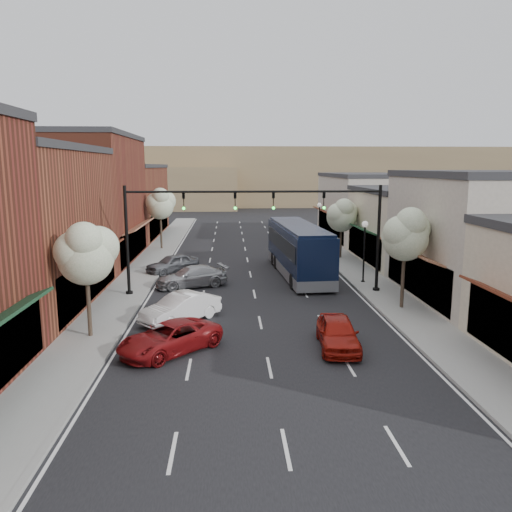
{
  "coord_description": "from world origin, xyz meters",
  "views": [
    {
      "loc": [
        -1.61,
        -23.3,
        8.15
      ],
      "look_at": [
        0.2,
        9.71,
        2.2
      ],
      "focal_mm": 35.0,
      "sensor_mm": 36.0,
      "label": 1
    }
  ],
  "objects": [
    {
      "name": "parked_car_d",
      "position": [
        -6.0,
        14.96,
        0.72
      ],
      "size": [
        4.37,
        3.91,
        1.43
      ],
      "primitive_type": "imported",
      "rotation": [
        0.0,
        0.0,
        -0.91
      ],
      "color": "slate",
      "rests_on": "ground"
    },
    {
      "name": "bldg_left_midfar",
      "position": [
        -14.24,
        20.0,
        5.4
      ],
      "size": [
        10.14,
        14.1,
        10.9
      ],
      "color": "brown",
      "rests_on": "ground"
    },
    {
      "name": "sidewalk_left",
      "position": [
        -8.4,
        18.5,
        0.07
      ],
      "size": [
        2.8,
        73.0,
        0.15
      ],
      "primitive_type": "cube",
      "color": "gray",
      "rests_on": "ground"
    },
    {
      "name": "bldg_left_midnear",
      "position": [
        -14.23,
        6.0,
        4.66
      ],
      "size": [
        10.14,
        14.1,
        9.4
      ],
      "color": "brown",
      "rests_on": "ground"
    },
    {
      "name": "tree_right_far",
      "position": [
        8.35,
        19.94,
        3.99
      ],
      "size": [
        2.85,
        2.65,
        5.43
      ],
      "color": "#47382B",
      "rests_on": "ground"
    },
    {
      "name": "tree_left_far",
      "position": [
        -8.25,
        25.94,
        4.6
      ],
      "size": [
        2.85,
        2.65,
        6.13
      ],
      "color": "#47382B",
      "rests_on": "ground"
    },
    {
      "name": "parked_car_c",
      "position": [
        -4.2,
        10.2,
        0.71
      ],
      "size": [
        5.31,
        3.57,
        1.43
      ],
      "primitive_type": "imported",
      "rotation": [
        0.0,
        0.0,
        -1.22
      ],
      "color": "#9C9DA2",
      "rests_on": "ground"
    },
    {
      "name": "coach_bus",
      "position": [
        3.61,
        13.61,
        2.0
      ],
      "size": [
        3.55,
        12.73,
        3.84
      ],
      "rotation": [
        0.0,
        0.0,
        0.07
      ],
      "color": "black",
      "rests_on": "ground"
    },
    {
      "name": "hill_far",
      "position": [
        0.0,
        90.0,
        6.0
      ],
      "size": [
        120.0,
        30.0,
        12.0
      ],
      "primitive_type": "cube",
      "color": "#7A6647",
      "rests_on": "ground"
    },
    {
      "name": "parked_car_b",
      "position": [
        -4.21,
        2.45,
        0.75
      ],
      "size": [
        4.35,
        4.3,
        1.49
      ],
      "primitive_type": "imported",
      "rotation": [
        0.0,
        0.0,
        -0.8
      ],
      "color": "white",
      "rests_on": "ground"
    },
    {
      "name": "bldg_right_far",
      "position": [
        13.71,
        32.0,
        3.66
      ],
      "size": [
        9.14,
        16.1,
        7.4
      ],
      "color": "#C0B4A4",
      "rests_on": "ground"
    },
    {
      "name": "lamp_post_far",
      "position": [
        7.8,
        28.0,
        3.01
      ],
      "size": [
        0.44,
        0.44,
        4.44
      ],
      "color": "black",
      "rests_on": "ground"
    },
    {
      "name": "ground",
      "position": [
        0.0,
        0.0,
        0.0
      ],
      "size": [
        160.0,
        160.0,
        0.0
      ],
      "primitive_type": "plane",
      "color": "black",
      "rests_on": "ground"
    },
    {
      "name": "signal_mast_right",
      "position": [
        5.62,
        8.0,
        4.62
      ],
      "size": [
        8.22,
        0.46,
        7.0
      ],
      "color": "black",
      "rests_on": "ground"
    },
    {
      "name": "bldg_right_midnear",
      "position": [
        13.72,
        6.0,
        3.91
      ],
      "size": [
        9.14,
        12.1,
        7.9
      ],
      "color": "#C0B4A4",
      "rests_on": "ground"
    },
    {
      "name": "bldg_right_midfar",
      "position": [
        13.7,
        18.0,
        3.17
      ],
      "size": [
        9.14,
        12.1,
        6.4
      ],
      "color": "beige",
      "rests_on": "ground"
    },
    {
      "name": "lamp_post_near",
      "position": [
        7.8,
        10.5,
        3.01
      ],
      "size": [
        0.44,
        0.44,
        4.44
      ],
      "color": "black",
      "rests_on": "ground"
    },
    {
      "name": "signal_mast_left",
      "position": [
        -5.62,
        8.0,
        4.62
      ],
      "size": [
        8.22,
        0.46,
        7.0
      ],
      "color": "black",
      "rests_on": "ground"
    },
    {
      "name": "curb_right",
      "position": [
        7.0,
        18.5,
        0.07
      ],
      "size": [
        0.25,
        73.0,
        0.17
      ],
      "primitive_type": "cube",
      "color": "gray",
      "rests_on": "ground"
    },
    {
      "name": "parked_car_a",
      "position": [
        -4.27,
        -2.05,
        0.67
      ],
      "size": [
        5.02,
        4.98,
        1.35
      ],
      "primitive_type": "imported",
      "rotation": [
        0.0,
        0.0,
        -0.8
      ],
      "color": "maroon",
      "rests_on": "ground"
    },
    {
      "name": "bldg_left_far",
      "position": [
        -14.22,
        36.0,
        4.16
      ],
      "size": [
        10.14,
        18.1,
        8.4
      ],
      "color": "brown",
      "rests_on": "ground"
    },
    {
      "name": "sidewalk_right",
      "position": [
        8.4,
        18.5,
        0.07
      ],
      "size": [
        2.8,
        73.0,
        0.15
      ],
      "primitive_type": "cube",
      "color": "gray",
      "rests_on": "ground"
    },
    {
      "name": "curb_left",
      "position": [
        -7.0,
        18.5,
        0.07
      ],
      "size": [
        0.25,
        73.0,
        0.17
      ],
      "primitive_type": "cube",
      "color": "gray",
      "rests_on": "ground"
    },
    {
      "name": "tree_left_near",
      "position": [
        -8.25,
        -0.06,
        4.22
      ],
      "size": [
        2.85,
        2.65,
        5.69
      ],
      "color": "#47382B",
      "rests_on": "ground"
    },
    {
      "name": "red_hatchback",
      "position": [
        3.28,
        -1.92,
        0.73
      ],
      "size": [
        2.06,
        4.4,
        1.46
      ],
      "primitive_type": "imported",
      "rotation": [
        0.0,
        0.0,
        -0.08
      ],
      "color": "#97130B",
      "rests_on": "ground"
    },
    {
      "name": "hill_near",
      "position": [
        -25.0,
        78.0,
        4.0
      ],
      "size": [
        50.0,
        20.0,
        8.0
      ],
      "primitive_type": "cube",
      "color": "#7A6647",
      "rests_on": "ground"
    },
    {
      "name": "tree_right_near",
      "position": [
        8.35,
        3.94,
        4.45
      ],
      "size": [
        2.85,
        2.65,
        5.95
      ],
      "color": "#47382B",
      "rests_on": "ground"
    }
  ]
}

